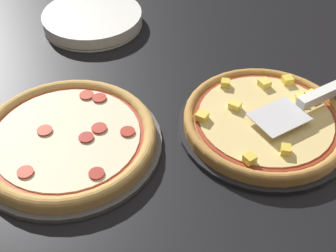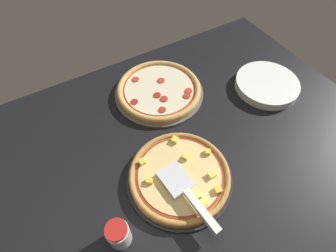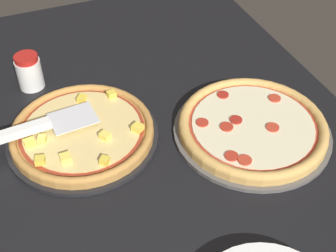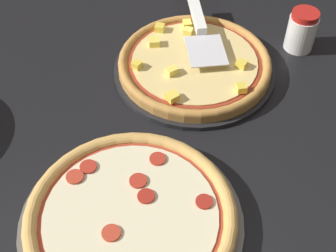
{
  "view_description": "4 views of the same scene",
  "coord_description": "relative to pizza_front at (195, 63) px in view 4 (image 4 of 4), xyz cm",
  "views": [
    {
      "loc": [
        -61.17,
        42.74,
        64.87
      ],
      "look_at": [
        -1.97,
        12.99,
        3.0
      ],
      "focal_mm": 50.0,
      "sensor_mm": 36.0,
      "label": 1
    },
    {
      "loc": [
        -30.54,
        -35.87,
        78.81
      ],
      "look_at": [
        -1.97,
        12.99,
        3.0
      ],
      "focal_mm": 28.0,
      "sensor_mm": 36.0,
      "label": 2
    },
    {
      "loc": [
        70.48,
        -16.25,
        74.88
      ],
      "look_at": [
        -1.97,
        12.99,
        3.0
      ],
      "focal_mm": 50.0,
      "sensor_mm": 36.0,
      "label": 3
    },
    {
      "loc": [
        0.14,
        70.54,
        67.38
      ],
      "look_at": [
        -1.97,
        12.99,
        3.0
      ],
      "focal_mm": 50.0,
      "sensor_mm": 36.0,
      "label": 4
    }
  ],
  "objects": [
    {
      "name": "ground_plane",
      "position": [
        8.4,
        5.41,
        -4.15
      ],
      "size": [
        144.41,
        115.76,
        3.6
      ],
      "primitive_type": "cube",
      "color": "black"
    },
    {
      "name": "pizza_back",
      "position": [
        12.88,
        36.77,
        -0.09
      ],
      "size": [
        34.24,
        34.24,
        2.72
      ],
      "color": "tan",
      "rests_on": "pizza_pan_back"
    },
    {
      "name": "parmesan_shaker",
      "position": [
        -24.18,
        -7.38,
        2.23
      ],
      "size": [
        6.44,
        6.44,
        9.34
      ],
      "color": "white",
      "rests_on": "ground_plane"
    },
    {
      "name": "pizza_front",
      "position": [
        0.0,
        0.0,
        0.0
      ],
      "size": [
        32.54,
        32.54,
        3.52
      ],
      "color": "#B77F3D",
      "rests_on": "pizza_pan_front"
    },
    {
      "name": "serving_spatula",
      "position": [
        -1.62,
        -10.74,
        2.96
      ],
      "size": [
        8.78,
        25.27,
        2.0
      ],
      "color": "silver",
      "rests_on": "pizza_front"
    },
    {
      "name": "pizza_pan_front",
      "position": [
        -0.03,
        0.01,
        -1.85
      ],
      "size": [
        34.62,
        34.62,
        1.0
      ],
      "primitive_type": "cylinder",
      "color": "black",
      "rests_on": "ground_plane"
    },
    {
      "name": "pizza_pan_back",
      "position": [
        12.89,
        36.79,
        -1.85
      ],
      "size": [
        36.42,
        36.42,
        1.0
      ],
      "primitive_type": "cylinder",
      "color": "#565451",
      "rests_on": "ground_plane"
    }
  ]
}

